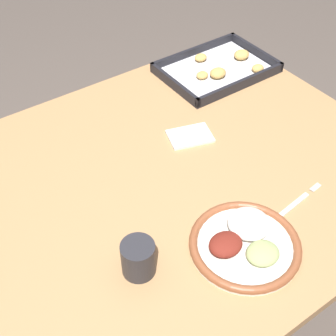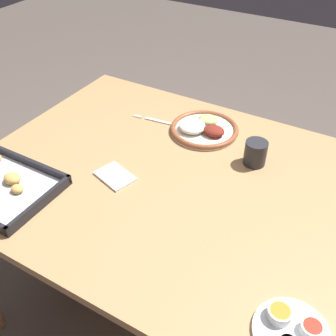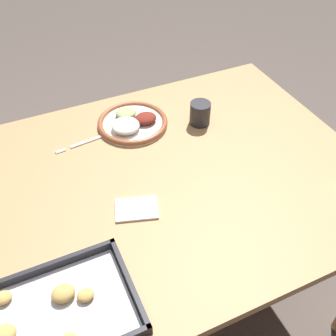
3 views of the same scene
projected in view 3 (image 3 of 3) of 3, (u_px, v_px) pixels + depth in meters
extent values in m
plane|color=#564C44|center=(169.00, 292.00, 1.77)|extent=(8.00, 8.00, 0.00)
cube|color=#AD7F51|center=(169.00, 178.00, 1.26)|extent=(1.27, 0.99, 0.03)
cylinder|color=#AD7F51|center=(237.00, 140.00, 1.99)|extent=(0.06, 0.06, 0.72)
cylinder|color=white|center=(133.00, 124.00, 1.43)|extent=(0.25, 0.25, 0.01)
torus|color=brown|center=(133.00, 122.00, 1.43)|extent=(0.26, 0.26, 0.02)
ellipsoid|color=silver|center=(126.00, 126.00, 1.39)|extent=(0.10, 0.10, 0.04)
ellipsoid|color=maroon|center=(146.00, 118.00, 1.42)|extent=(0.08, 0.07, 0.03)
ellipsoid|color=#9EAD6B|center=(126.00, 113.00, 1.45)|extent=(0.08, 0.07, 0.03)
cube|color=silver|center=(93.00, 139.00, 1.37)|extent=(0.17, 0.03, 0.00)
cylinder|color=silver|center=(60.00, 150.00, 1.33)|extent=(0.04, 0.01, 0.00)
cylinder|color=silver|center=(60.00, 151.00, 1.33)|extent=(0.04, 0.01, 0.00)
cylinder|color=silver|center=(61.00, 151.00, 1.33)|extent=(0.04, 0.01, 0.00)
cylinder|color=silver|center=(61.00, 152.00, 1.33)|extent=(0.04, 0.01, 0.00)
cube|color=black|center=(58.00, 315.00, 0.91)|extent=(0.37, 0.26, 0.01)
cube|color=silver|center=(58.00, 314.00, 0.91)|extent=(0.34, 0.24, 0.00)
cube|color=black|center=(45.00, 268.00, 0.98)|extent=(0.37, 0.01, 0.03)
cube|color=black|center=(129.00, 282.00, 0.95)|extent=(0.01, 0.26, 0.03)
ellipsoid|color=tan|center=(3.00, 298.00, 0.92)|extent=(0.04, 0.04, 0.02)
ellipsoid|color=tan|center=(86.00, 295.00, 0.93)|extent=(0.04, 0.04, 0.02)
ellipsoid|color=tan|center=(3.00, 335.00, 0.86)|extent=(0.06, 0.05, 0.03)
ellipsoid|color=tan|center=(63.00, 293.00, 0.93)|extent=(0.06, 0.05, 0.03)
cylinder|color=#28282D|center=(200.00, 113.00, 1.42)|extent=(0.07, 0.07, 0.08)
cube|color=white|center=(136.00, 209.00, 1.14)|extent=(0.14, 0.12, 0.01)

